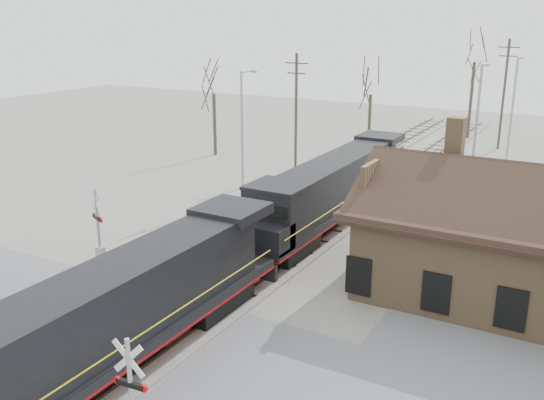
{
  "coord_description": "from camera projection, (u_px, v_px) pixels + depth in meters",
  "views": [
    {
      "loc": [
        14.44,
        -15.73,
        12.52
      ],
      "look_at": [
        0.44,
        9.0,
        3.84
      ],
      "focal_mm": 40.0,
      "sensor_mm": 36.0,
      "label": 1
    }
  ],
  "objects": [
    {
      "name": "crossbuck_far",
      "position": [
        99.0,
        233.0,
        30.6
      ],
      "size": [
        1.15,
        0.57,
        4.3
      ],
      "rotation": [
        0.0,
        0.0,
        2.72
      ],
      "color": "#A5A8AD",
      "rests_on": "ground"
    },
    {
      "name": "depot",
      "position": [
        528.0,
        251.0,
        27.2
      ],
      "size": [
        15.2,
        9.31,
        7.9
      ],
      "color": "olive",
      "rests_on": "ground"
    },
    {
      "name": "tree_b",
      "position": [
        371.0,
        86.0,
        57.57
      ],
      "size": [
        3.52,
        3.52,
        8.63
      ],
      "color": "#382D23",
      "rests_on": "ground"
    },
    {
      "name": "track_siding",
      "position": [
        251.0,
        222.0,
        38.14
      ],
      "size": [
        3.4,
        90.0,
        0.24
      ],
      "color": "#9F9A90",
      "rests_on": "ground"
    },
    {
      "name": "locomotive_trailing",
      "position": [
        329.0,
        191.0,
        36.96
      ],
      "size": [
        2.89,
        19.33,
        4.06
      ],
      "color": "black",
      "rests_on": "ground"
    },
    {
      "name": "utility_pole_a",
      "position": [
        296.0,
        111.0,
        49.65
      ],
      "size": [
        2.0,
        0.24,
        9.66
      ],
      "color": "#382D23",
      "rests_on": "ground"
    },
    {
      "name": "utility_pole_b",
      "position": [
        504.0,
        93.0,
        57.86
      ],
      "size": [
        2.0,
        0.24,
        10.48
      ],
      "color": "#382D23",
      "rests_on": "ground"
    },
    {
      "name": "streetlight_b",
      "position": [
        476.0,
        133.0,
        38.19
      ],
      "size": [
        0.25,
        2.04,
        9.71
      ],
      "color": "#A5A8AD",
      "rests_on": "ground"
    },
    {
      "name": "tree_a",
      "position": [
        213.0,
        84.0,
        54.97
      ],
      "size": [
        3.78,
        3.78,
        9.27
      ],
      "color": "#382D23",
      "rests_on": "ground"
    },
    {
      "name": "ground",
      "position": [
        148.0,
        351.0,
        23.55
      ],
      "size": [
        140.0,
        140.0,
        0.0
      ],
      "primitive_type": "plane",
      "color": "#9F9A90",
      "rests_on": "ground"
    },
    {
      "name": "track_main",
      "position": [
        315.0,
        234.0,
        36.02
      ],
      "size": [
        3.4,
        90.0,
        0.24
      ],
      "color": "#9F9A90",
      "rests_on": "ground"
    },
    {
      "name": "tree_c",
      "position": [
        476.0,
        49.0,
        61.38
      ],
      "size": [
        5.32,
        5.32,
        13.03
      ],
      "color": "#382D23",
      "rests_on": "ground"
    },
    {
      "name": "streetlight_c",
      "position": [
        512.0,
        115.0,
        45.21
      ],
      "size": [
        0.25,
        2.04,
        9.66
      ],
      "color": "#A5A8AD",
      "rests_on": "ground"
    },
    {
      "name": "locomotive_lead",
      "position": [
        92.0,
        330.0,
        20.63
      ],
      "size": [
        2.89,
        19.33,
        4.29
      ],
      "color": "black",
      "rests_on": "ground"
    },
    {
      "name": "streetlight_a",
      "position": [
        243.0,
        128.0,
        42.18
      ],
      "size": [
        0.25,
        2.04,
        8.94
      ],
      "color": "#A5A8AD",
      "rests_on": "ground"
    },
    {
      "name": "road",
      "position": [
        148.0,
        351.0,
        23.55
      ],
      "size": [
        60.0,
        9.0,
        0.03
      ],
      "primitive_type": "cube",
      "color": "slate",
      "rests_on": "ground"
    }
  ]
}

